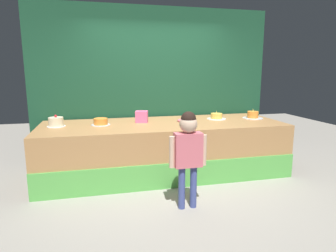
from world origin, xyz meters
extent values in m
plane|color=gray|center=(0.00, 0.00, 0.00)|extent=(12.00, 12.00, 0.00)
cube|color=#B27F4C|center=(0.00, 0.67, 0.41)|extent=(3.79, 1.34, 0.82)
cube|color=#59B24C|center=(0.00, -0.01, 0.18)|extent=(3.79, 0.02, 0.37)
cube|color=#19472D|center=(0.00, 1.44, 1.37)|extent=(4.25, 0.08, 2.73)
cylinder|color=#3F4C8C|center=(-0.06, -0.62, 0.26)|extent=(0.08, 0.08, 0.52)
cylinder|color=#3F4C8C|center=(0.08, -0.62, 0.26)|extent=(0.08, 0.08, 0.52)
cube|color=#D86672|center=(0.01, -0.62, 0.73)|extent=(0.33, 0.15, 0.41)
cylinder|color=beige|center=(-0.19, -0.62, 0.71)|extent=(0.07, 0.07, 0.37)
cylinder|color=beige|center=(0.21, -0.62, 0.71)|extent=(0.07, 0.07, 0.37)
sphere|color=beige|center=(0.01, -0.62, 1.03)|extent=(0.21, 0.21, 0.21)
sphere|color=black|center=(0.01, -0.62, 1.09)|extent=(0.18, 0.18, 0.18)
cube|color=pink|center=(-0.32, 0.81, 0.91)|extent=(0.22, 0.19, 0.18)
torus|color=pink|center=(0.32, 0.73, 0.84)|extent=(0.15, 0.15, 0.04)
cylinder|color=white|center=(-1.61, 0.75, 0.82)|extent=(0.27, 0.27, 0.01)
cylinder|color=beige|center=(-1.61, 0.75, 0.89)|extent=(0.21, 0.21, 0.13)
sphere|color=red|center=(-1.61, 0.75, 0.98)|extent=(0.04, 0.04, 0.04)
cylinder|color=silver|center=(-0.97, 0.71, 0.82)|extent=(0.29, 0.29, 0.01)
cylinder|color=orange|center=(-0.97, 0.71, 0.88)|extent=(0.21, 0.21, 0.10)
cylinder|color=white|center=(0.97, 0.82, 0.82)|extent=(0.33, 0.33, 0.01)
cylinder|color=#F2BF4C|center=(0.97, 0.82, 0.87)|extent=(0.19, 0.19, 0.09)
cone|color=#F2E566|center=(0.97, 0.82, 0.94)|extent=(0.02, 0.02, 0.05)
cylinder|color=silver|center=(1.61, 0.75, 0.82)|extent=(0.35, 0.35, 0.01)
cylinder|color=orange|center=(1.61, 0.75, 0.88)|extent=(0.19, 0.19, 0.11)
cone|color=#F2E566|center=(1.61, 0.75, 0.97)|extent=(0.02, 0.02, 0.05)
camera|label=1|loc=(-0.99, -3.78, 1.64)|focal=31.19mm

